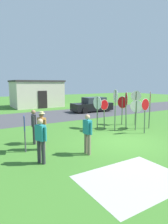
{
  "coord_description": "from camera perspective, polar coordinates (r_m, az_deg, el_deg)",
  "views": [
    {
      "loc": [
        -6.66,
        -6.93,
        2.94
      ],
      "look_at": [
        -0.89,
        2.45,
        1.3
      ],
      "focal_mm": 30.66,
      "sensor_mm": 36.0,
      "label": 1
    }
  ],
  "objects": [
    {
      "name": "stop_sign_nearest",
      "position": [
        11.81,
        17.75,
        0.62
      ],
      "size": [
        0.71,
        0.13,
        2.08
      ],
      "color": "#51664C",
      "rests_on": "ground"
    },
    {
      "name": "parked_car_on_street",
      "position": [
        20.29,
        2.54,
        2.08
      ],
      "size": [
        4.38,
        2.18,
        1.51
      ],
      "color": "black",
      "rests_on": "ground"
    },
    {
      "name": "stop_sign_low_front",
      "position": [
        14.1,
        15.19,
        3.0
      ],
      "size": [
        0.61,
        0.45,
        2.45
      ],
      "color": "#51664C",
      "rests_on": "ground"
    },
    {
      "name": "ground_plane",
      "position": [
        10.05,
        11.87,
        -8.73
      ],
      "size": [
        80.0,
        80.0,
        0.0
      ],
      "primitive_type": "plane",
      "color": "#3D7528"
    },
    {
      "name": "stop_sign_leaning_right",
      "position": [
        12.45,
        15.28,
        0.6
      ],
      "size": [
        0.42,
        0.66,
        1.92
      ],
      "color": "#51664C",
      "rests_on": "ground"
    },
    {
      "name": "stop_sign_rear_left",
      "position": [
        13.96,
        11.34,
        1.98
      ],
      "size": [
        0.18,
        0.87,
        2.05
      ],
      "color": "#51664C",
      "rests_on": "ground"
    },
    {
      "name": "stop_sign_leaning_left",
      "position": [
        13.17,
        19.09,
        2.64
      ],
      "size": [
        0.64,
        0.58,
        2.47
      ],
      "color": "#51664C",
      "rests_on": "ground"
    },
    {
      "name": "building_background",
      "position": [
        25.38,
        -13.95,
        5.37
      ],
      "size": [
        6.06,
        4.62,
        3.35
      ],
      "color": "beige",
      "rests_on": "ground"
    },
    {
      "name": "stop_sign_rear_right",
      "position": [
        11.98,
        9.36,
        2.96
      ],
      "size": [
        0.34,
        0.81,
        2.61
      ],
      "color": "#51664C",
      "rests_on": "ground"
    },
    {
      "name": "info_panel_leftmost",
      "position": [
        8.54,
        -17.31,
        -4.4
      ],
      "size": [
        0.16,
        0.59,
        1.59
      ],
      "color": "#4C4C51",
      "rests_on": "ground"
    },
    {
      "name": "stop_sign_far_back",
      "position": [
        12.54,
        6.06,
        0.88
      ],
      "size": [
        0.69,
        0.15,
        1.92
      ],
      "color": "#51664C",
      "rests_on": "ground"
    },
    {
      "name": "person_in_dark_shirt",
      "position": [
        9.65,
        -14.72,
        -3.71
      ],
      "size": [
        0.32,
        0.55,
        1.69
      ],
      "color": "#2D2D33",
      "rests_on": "ground"
    },
    {
      "name": "stop_sign_tallest",
      "position": [
        12.59,
        4.0,
        1.72
      ],
      "size": [
        0.11,
        0.88,
        2.13
      ],
      "color": "#51664C",
      "rests_on": "ground"
    },
    {
      "name": "street_asphalt",
      "position": [
        17.97,
        -9.4,
        -1.06
      ],
      "size": [
        60.0,
        6.4,
        0.01
      ],
      "primitive_type": "cube",
      "color": "#424247",
      "rests_on": "ground"
    },
    {
      "name": "stop_sign_center_cluster",
      "position": [
        12.73,
        12.46,
        2.57
      ],
      "size": [
        0.54,
        0.77,
        2.42
      ],
      "color": "#51664C",
      "rests_on": "ground"
    },
    {
      "name": "concrete_path",
      "position": [
        6.46,
        14.35,
        -18.84
      ],
      "size": [
        3.2,
        2.4,
        0.01
      ],
      "primitive_type": "cube",
      "color": "#ADAAA3",
      "rests_on": "ground"
    },
    {
      "name": "person_in_teal",
      "position": [
        7.96,
        1.04,
        -6.0
      ],
      "size": [
        0.25,
        0.57,
        1.69
      ],
      "color": "#7A6B56",
      "rests_on": "ground"
    },
    {
      "name": "person_holding_notes",
      "position": [
        8.69,
        -12.47,
        -4.73
      ],
      "size": [
        0.33,
        0.54,
        1.74
      ],
      "color": "#7A6B56",
      "rests_on": "ground"
    },
    {
      "name": "person_in_blue",
      "position": [
        7.22,
        -12.77,
        -7.72
      ],
      "size": [
        0.35,
        0.52,
        1.69
      ],
      "color": "#2D2D33",
      "rests_on": "ground"
    }
  ]
}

